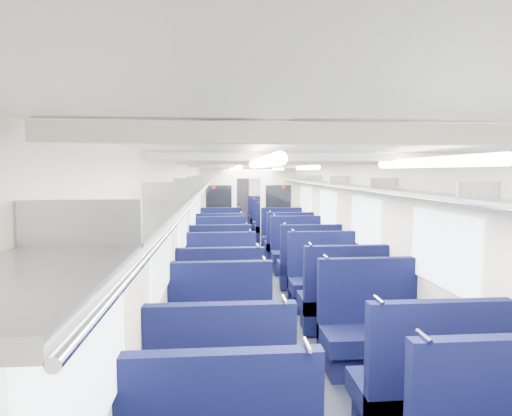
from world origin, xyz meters
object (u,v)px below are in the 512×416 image
object	(u,v)px
seat_12	(221,268)
seat_17	(289,246)
seat_8	(221,308)
seat_19	(283,239)
seat_16	(221,248)
end_door	(240,200)
seat_23	(269,224)
seat_20	(221,229)
seat_4	(221,401)
seat_18	(221,239)
seat_6	(221,342)
seat_24	(221,221)
seat_21	(273,229)
bulkhead	(249,204)
seat_9	(342,304)
seat_14	(221,256)
seat_26	(221,217)
seat_25	(265,220)
seat_7	(371,335)
seat_15	(297,255)
seat_11	(324,284)
seat_13	(309,268)
seat_27	(263,217)
seat_5	(427,396)
seat_22	(221,225)

from	to	relation	value
seat_12	seat_17	bearing A→B (deg)	53.77
seat_8	seat_19	xyz separation A→B (m)	(1.66, 5.66, 0.00)
seat_16	end_door	bearing A→B (deg)	84.14
seat_23	seat_20	bearing A→B (deg)	-144.31
seat_4	seat_18	world-z (taller)	same
seat_6	seat_24	xyz separation A→B (m)	(0.00, 11.31, 0.00)
seat_23	seat_24	distance (m)	1.99
seat_21	bulkhead	bearing A→B (deg)	-136.58
seat_18	seat_23	xyz separation A→B (m)	(1.66, 3.24, 0.00)
seat_8	seat_24	xyz separation A→B (m)	(0.00, 10.14, 0.00)
seat_8	seat_9	distance (m)	1.66
seat_14	seat_26	distance (m)	7.74
end_door	seat_25	size ratio (longest dim) A/B	1.59
seat_23	seat_7	bearing A→B (deg)	-90.00
seat_14	seat_20	world-z (taller)	same
seat_23	seat_4	bearing A→B (deg)	-98.29
bulkhead	seat_16	bearing A→B (deg)	-108.68
bulkhead	seat_4	size ratio (longest dim) A/B	2.22
seat_15	seat_20	distance (m)	4.68
seat_11	seat_21	world-z (taller)	same
seat_14	end_door	bearing A→B (deg)	84.76
seat_7	seat_9	size ratio (longest dim) A/B	1.00
seat_26	end_door	bearing A→B (deg)	57.48
seat_16	seat_17	xyz separation A→B (m)	(1.66, 0.12, 0.00)
bulkhead	seat_20	xyz separation A→B (m)	(-0.83, 0.90, -0.84)
seat_12	seat_21	size ratio (longest dim) A/B	1.00
seat_13	seat_20	xyz separation A→B (m)	(-1.66, 5.62, 0.00)
seat_7	seat_27	world-z (taller)	same
seat_5	seat_20	distance (m)	10.41
seat_22	seat_23	bearing A→B (deg)	4.30
seat_15	seat_24	size ratio (longest dim) A/B	1.00
seat_13	seat_23	xyz separation A→B (m)	(0.00, 6.81, 0.00)
end_door	seat_22	xyz separation A→B (m)	(-0.83, -3.66, -0.61)
end_door	seat_14	size ratio (longest dim) A/B	1.59
seat_4	seat_6	world-z (taller)	same
seat_4	seat_22	xyz separation A→B (m)	(0.00, 11.27, 0.00)
seat_5	seat_19	xyz separation A→B (m)	(0.00, 8.07, 0.00)
seat_11	seat_22	distance (m)	8.04
bulkhead	seat_19	distance (m)	1.76
seat_8	seat_25	xyz separation A→B (m)	(1.66, 10.18, 0.00)
seat_6	seat_17	bearing A→B (deg)	74.01
seat_21	seat_24	bearing A→B (deg)	124.70
seat_17	seat_20	size ratio (longest dim) A/B	1.00
seat_5	seat_22	distance (m)	11.46
seat_6	seat_27	xyz separation A→B (m)	(1.66, 12.33, 0.00)
bulkhead	seat_13	size ratio (longest dim) A/B	2.22
bulkhead	seat_14	world-z (taller)	bulkhead
seat_7	seat_13	world-z (taller)	same
seat_16	seat_25	xyz separation A→B (m)	(1.66, 5.68, 0.00)
seat_7	seat_22	world-z (taller)	same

